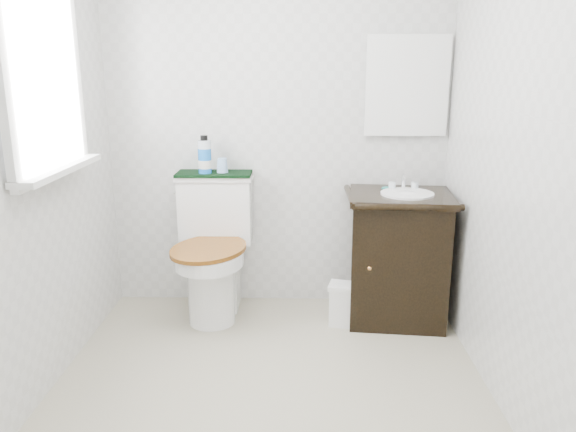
{
  "coord_description": "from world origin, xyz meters",
  "views": [
    {
      "loc": [
        0.14,
        -2.44,
        1.57
      ],
      "look_at": [
        0.08,
        0.75,
        0.72
      ],
      "focal_mm": 35.0,
      "sensor_mm": 36.0,
      "label": 1
    }
  ],
  "objects_px": {
    "trash_bin": "(344,304)",
    "cup": "(222,165)",
    "mouthwash_bottle": "(205,156)",
    "toilet": "(214,256)",
    "vanity": "(398,254)"
  },
  "relations": [
    {
      "from": "vanity",
      "to": "trash_bin",
      "type": "xyz_separation_m",
      "value": [
        -0.34,
        -0.1,
        -0.29
      ]
    },
    {
      "from": "trash_bin",
      "to": "cup",
      "type": "relative_size",
      "value": 2.92
    },
    {
      "from": "toilet",
      "to": "mouthwash_bottle",
      "type": "xyz_separation_m",
      "value": [
        -0.05,
        0.1,
        0.63
      ]
    },
    {
      "from": "toilet",
      "to": "mouthwash_bottle",
      "type": "distance_m",
      "value": 0.64
    },
    {
      "from": "trash_bin",
      "to": "mouthwash_bottle",
      "type": "relative_size",
      "value": 1.12
    },
    {
      "from": "cup",
      "to": "trash_bin",
      "type": "bearing_deg",
      "value": -20.47
    },
    {
      "from": "toilet",
      "to": "vanity",
      "type": "distance_m",
      "value": 1.17
    },
    {
      "from": "vanity",
      "to": "mouthwash_bottle",
      "type": "distance_m",
      "value": 1.36
    },
    {
      "from": "mouthwash_bottle",
      "to": "cup",
      "type": "relative_size",
      "value": 2.6
    },
    {
      "from": "toilet",
      "to": "trash_bin",
      "type": "bearing_deg",
      "value": -11.12
    },
    {
      "from": "toilet",
      "to": "cup",
      "type": "distance_m",
      "value": 0.59
    },
    {
      "from": "vanity",
      "to": "cup",
      "type": "height_order",
      "value": "cup"
    },
    {
      "from": "vanity",
      "to": "trash_bin",
      "type": "bearing_deg",
      "value": -163.14
    },
    {
      "from": "vanity",
      "to": "cup",
      "type": "distance_m",
      "value": 1.25
    },
    {
      "from": "mouthwash_bottle",
      "to": "cup",
      "type": "xyz_separation_m",
      "value": [
        0.11,
        0.03,
        -0.06
      ]
    }
  ]
}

